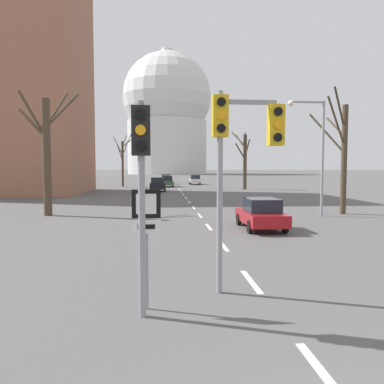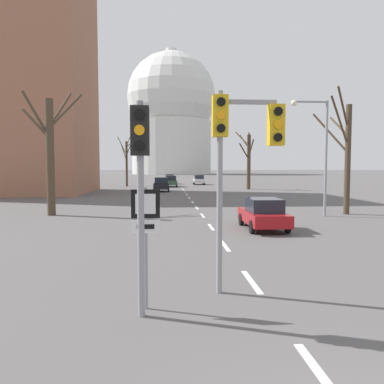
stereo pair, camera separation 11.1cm
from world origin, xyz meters
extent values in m
cube|color=silver|center=(0.00, 2.33, 0.00)|extent=(0.16, 2.00, 0.01)
cube|color=silver|center=(0.00, 6.83, 0.00)|extent=(0.16, 2.00, 0.01)
cube|color=silver|center=(0.00, 11.33, 0.00)|extent=(0.16, 2.00, 0.01)
cube|color=silver|center=(0.00, 15.83, 0.00)|extent=(0.16, 2.00, 0.01)
cube|color=silver|center=(0.00, 20.33, 0.00)|extent=(0.16, 2.00, 0.01)
cube|color=silver|center=(0.00, 24.83, 0.00)|extent=(0.16, 2.00, 0.01)
cube|color=silver|center=(0.00, 29.33, 0.00)|extent=(0.16, 2.00, 0.01)
cube|color=silver|center=(0.00, 33.83, 0.00)|extent=(0.16, 2.00, 0.01)
cube|color=silver|center=(0.00, 38.33, 0.00)|extent=(0.16, 2.00, 0.01)
cube|color=silver|center=(0.00, 42.83, 0.00)|extent=(0.16, 2.00, 0.01)
cube|color=silver|center=(0.00, 47.33, 0.00)|extent=(0.16, 2.00, 0.01)
cube|color=silver|center=(0.00, 51.83, 0.00)|extent=(0.16, 2.00, 0.01)
cylinder|color=gray|center=(-2.73, 4.73, 2.15)|extent=(0.14, 0.14, 4.30)
cube|color=black|center=(-2.73, 4.73, 3.72)|extent=(0.36, 0.28, 0.96)
cylinder|color=black|center=(-2.73, 4.56, 4.01)|extent=(0.20, 0.06, 0.20)
cylinder|color=orange|center=(-2.73, 4.56, 3.72)|extent=(0.20, 0.06, 0.20)
cylinder|color=black|center=(-2.73, 4.56, 3.42)|extent=(0.20, 0.06, 0.20)
cylinder|color=gray|center=(-0.97, 6.03, 2.39)|extent=(0.14, 0.14, 4.78)
cube|color=gold|center=(-0.97, 6.03, 4.20)|extent=(0.36, 0.28, 0.96)
cylinder|color=black|center=(-0.97, 5.86, 4.49)|extent=(0.20, 0.06, 0.20)
cylinder|color=orange|center=(-0.97, 5.86, 4.20)|extent=(0.20, 0.06, 0.20)
cylinder|color=black|center=(-0.97, 5.86, 3.90)|extent=(0.20, 0.06, 0.20)
cube|color=gray|center=(-0.31, 6.03, 4.53)|extent=(1.33, 0.10, 0.10)
cube|color=gold|center=(0.36, 6.03, 4.00)|extent=(0.36, 0.28, 0.96)
cylinder|color=black|center=(0.36, 5.86, 4.29)|extent=(0.20, 0.06, 0.20)
cylinder|color=orange|center=(0.36, 5.86, 4.00)|extent=(0.20, 0.06, 0.20)
cylinder|color=black|center=(0.36, 5.86, 3.70)|extent=(0.20, 0.06, 0.20)
cylinder|color=gray|center=(-2.66, 5.13, 1.30)|extent=(0.07, 0.07, 2.60)
cube|color=black|center=(-2.66, 5.11, 2.25)|extent=(0.60, 0.03, 0.60)
cube|color=white|center=(-2.66, 5.09, 2.25)|extent=(0.42, 0.01, 0.42)
cube|color=white|center=(-2.66, 5.11, 1.77)|extent=(0.60, 0.03, 0.28)
cube|color=black|center=(-2.66, 5.09, 1.77)|extent=(0.36, 0.01, 0.10)
cylinder|color=gray|center=(7.49, 19.59, 3.52)|extent=(0.16, 0.16, 7.04)
cube|color=gray|center=(6.46, 19.59, 6.94)|extent=(2.05, 0.10, 0.10)
sphere|color=#F2EAC6|center=(5.44, 19.59, 6.86)|extent=(0.36, 0.36, 0.36)
cube|color=black|center=(-2.88, 43.90, 0.71)|extent=(1.87, 3.96, 0.76)
cube|color=#1E232D|center=(-2.88, 43.70, 1.42)|extent=(1.59, 1.90, 0.68)
cylinder|color=black|center=(-3.76, 45.13, 0.33)|extent=(0.18, 0.66, 0.66)
cylinder|color=black|center=(-1.99, 45.13, 0.33)|extent=(0.18, 0.66, 0.66)
cylinder|color=black|center=(-3.76, 42.68, 0.33)|extent=(0.18, 0.66, 0.66)
cylinder|color=black|center=(-1.99, 42.68, 0.33)|extent=(0.18, 0.66, 0.66)
cube|color=silver|center=(3.36, 61.97, 0.66)|extent=(1.79, 4.21, 0.67)
cube|color=#1E232D|center=(3.36, 61.76, 1.34)|extent=(1.52, 2.02, 0.69)
cylinder|color=black|center=(2.52, 63.27, 0.32)|extent=(0.18, 0.65, 0.65)
cylinder|color=black|center=(4.21, 63.27, 0.32)|extent=(0.18, 0.65, 0.65)
cylinder|color=black|center=(2.52, 60.66, 0.32)|extent=(0.18, 0.65, 0.65)
cylinder|color=black|center=(4.21, 60.66, 0.32)|extent=(0.18, 0.65, 0.65)
cube|color=#2D4C33|center=(-1.56, 54.96, 0.67)|extent=(1.81, 4.60, 0.67)
cube|color=#1E232D|center=(-1.56, 54.73, 1.37)|extent=(1.54, 2.21, 0.72)
cylinder|color=black|center=(-2.42, 56.38, 0.34)|extent=(0.18, 0.67, 0.67)
cylinder|color=black|center=(-0.71, 56.38, 0.34)|extent=(0.18, 0.67, 0.67)
cylinder|color=black|center=(-2.42, 53.53, 0.34)|extent=(0.18, 0.67, 0.67)
cylinder|color=black|center=(-0.71, 53.53, 0.34)|extent=(0.18, 0.67, 0.67)
cube|color=maroon|center=(2.46, 15.12, 0.59)|extent=(1.74, 3.99, 0.57)
cube|color=#1E232D|center=(2.46, 14.92, 1.19)|extent=(1.48, 1.91, 0.64)
cylinder|color=black|center=(1.64, 16.36, 0.30)|extent=(0.18, 0.61, 0.61)
cylinder|color=black|center=(3.28, 16.36, 0.30)|extent=(0.18, 0.61, 0.61)
cylinder|color=black|center=(1.64, 13.88, 0.30)|extent=(0.18, 0.61, 0.61)
cylinder|color=black|center=(3.28, 13.88, 0.30)|extent=(0.18, 0.61, 0.61)
cube|color=slate|center=(-1.67, 64.82, 0.72)|extent=(1.73, 3.89, 0.75)
cube|color=#1E232D|center=(-1.67, 64.63, 1.42)|extent=(1.47, 1.87, 0.65)
cylinder|color=black|center=(-2.48, 66.03, 0.34)|extent=(0.18, 0.68, 0.68)
cylinder|color=black|center=(-0.85, 66.03, 0.34)|extent=(0.18, 0.68, 0.68)
cylinder|color=black|center=(-2.48, 63.62, 0.34)|extent=(0.18, 0.68, 0.68)
cylinder|color=black|center=(-0.85, 63.62, 0.34)|extent=(0.18, 0.68, 0.68)
cylinder|color=#473828|center=(-9.43, 21.13, 3.61)|extent=(0.49, 0.49, 7.23)
cylinder|color=#473828|center=(-10.17, 21.02, 6.19)|extent=(1.64, 0.41, 2.94)
cylinder|color=#473828|center=(-8.62, 22.14, 6.73)|extent=(1.57, 2.26, 2.47)
cylinder|color=#473828|center=(-9.05, 22.44, 6.82)|extent=(0.77, 2.76, 2.59)
cylinder|color=#473828|center=(-10.36, 21.50, 5.73)|extent=(1.96, 0.99, 1.97)
cylinder|color=#473828|center=(9.29, 20.44, 3.48)|extent=(0.37, 0.37, 6.96)
cylinder|color=#473828|center=(8.40, 21.17, 5.26)|extent=(1.78, 1.66, 2.69)
cylinder|color=#473828|center=(9.19, 21.56, 5.71)|extent=(0.27, 2.32, 1.53)
cylinder|color=#473828|center=(8.49, 19.98, 5.86)|extent=(1.68, 1.06, 2.99)
cylinder|color=#473828|center=(8.55, 19.73, 6.71)|extent=(1.48, 1.59, 2.24)
cylinder|color=#473828|center=(-8.46, 56.42, 3.53)|extent=(0.34, 0.34, 7.05)
cylinder|color=#473828|center=(-8.80, 55.76, 5.34)|extent=(0.76, 1.44, 2.54)
cylinder|color=#473828|center=(-9.22, 56.96, 6.39)|extent=(1.58, 1.23, 2.93)
cylinder|color=#473828|center=(-7.71, 55.75, 6.54)|extent=(1.56, 1.49, 3.05)
cylinder|color=#473828|center=(-7.62, 56.12, 6.82)|extent=(1.72, 0.80, 1.32)
cylinder|color=#473828|center=(-8.18, 57.30, 7.27)|extent=(0.57, 1.86, 1.73)
cylinder|color=#473828|center=(8.93, 47.63, 3.70)|extent=(0.50, 0.50, 7.40)
cylinder|color=#473828|center=(8.67, 46.64, 6.76)|extent=(0.57, 2.10, 1.59)
cylinder|color=#473828|center=(9.11, 47.03, 5.61)|extent=(0.52, 1.36, 2.31)
cylinder|color=#473828|center=(8.13, 47.02, 5.19)|extent=(1.67, 1.46, 2.13)
cylinder|color=#473828|center=(8.43, 48.34, 6.54)|extent=(1.07, 1.63, 1.94)
cylinder|color=#473828|center=(8.14, 48.72, 7.01)|extent=(1.45, 2.45, 2.06)
cylinder|color=silver|center=(0.00, 164.40, 11.62)|extent=(34.86, 34.86, 23.24)
sphere|color=silver|center=(0.00, 164.40, 33.89)|extent=(38.73, 38.73, 38.73)
cylinder|color=silver|center=(0.00, 164.40, 51.32)|extent=(4.65, 4.65, 6.78)
cube|color=#9E664C|center=(-20.35, 42.22, 13.34)|extent=(18.00, 14.00, 26.69)
camera|label=1|loc=(-2.33, -2.69, 3.01)|focal=35.00mm
camera|label=2|loc=(-2.21, -2.70, 3.01)|focal=35.00mm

